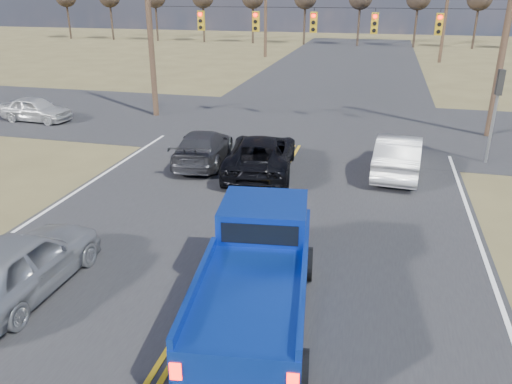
% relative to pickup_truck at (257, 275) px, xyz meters
% --- Properties ---
extents(ground, '(160.00, 160.00, 0.00)m').
position_rel_pickup_truck_xyz_m(ground, '(-1.37, -0.71, -1.09)').
color(ground, brown).
rests_on(ground, ground).
extents(road_main, '(14.00, 120.00, 0.02)m').
position_rel_pickup_truck_xyz_m(road_main, '(-1.37, 9.29, -1.09)').
color(road_main, '#28282B').
rests_on(road_main, ground).
extents(road_cross, '(120.00, 12.00, 0.02)m').
position_rel_pickup_truck_xyz_m(road_cross, '(-1.37, 17.29, -1.09)').
color(road_cross, '#28282B').
rests_on(road_cross, ground).
extents(signal_gantry, '(19.60, 4.83, 10.00)m').
position_rel_pickup_truck_xyz_m(signal_gantry, '(-0.87, 17.08, 3.98)').
color(signal_gantry, '#473323').
rests_on(signal_gantry, ground).
extents(utility_poles, '(19.60, 58.32, 10.00)m').
position_rel_pickup_truck_xyz_m(utility_poles, '(-1.37, 16.29, 4.14)').
color(utility_poles, '#473323').
rests_on(utility_poles, ground).
extents(treeline, '(87.00, 117.80, 7.40)m').
position_rel_pickup_truck_xyz_m(treeline, '(-1.37, 26.25, 4.62)').
color(treeline, '#33261C').
rests_on(treeline, ground).
extents(pickup_truck, '(2.96, 6.19, 2.24)m').
position_rel_pickup_truck_xyz_m(pickup_truck, '(0.00, 0.00, 0.00)').
color(pickup_truck, black).
rests_on(pickup_truck, ground).
extents(silver_suv, '(1.90, 4.66, 1.59)m').
position_rel_pickup_truck_xyz_m(silver_suv, '(-5.71, -0.43, -0.29)').
color(silver_suv, gray).
rests_on(silver_suv, ground).
extents(black_suv, '(3.15, 5.71, 1.51)m').
position_rel_pickup_truck_xyz_m(black_suv, '(-2.17, 9.33, -0.33)').
color(black_suv, black).
rests_on(black_suv, ground).
extents(white_car_queue, '(2.03, 4.93, 1.59)m').
position_rel_pickup_truck_xyz_m(white_car_queue, '(3.14, 10.51, -0.29)').
color(white_car_queue, silver).
rests_on(white_car_queue, ground).
extents(dgrey_car_queue, '(2.51, 4.96, 1.38)m').
position_rel_pickup_truck_xyz_m(dgrey_car_queue, '(-4.82, 9.91, -0.40)').
color(dgrey_car_queue, '#313136').
rests_on(dgrey_car_queue, ground).
extents(cross_car_west, '(1.83, 4.05, 1.35)m').
position_rel_pickup_truck_xyz_m(cross_car_west, '(-16.26, 14.43, -0.41)').
color(cross_car_west, '#B9B9B9').
rests_on(cross_car_west, ground).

